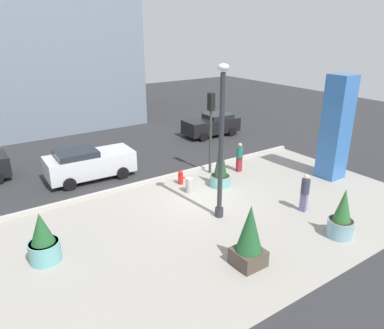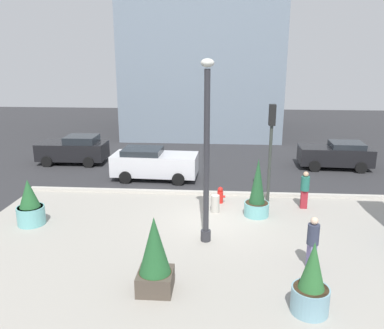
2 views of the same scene
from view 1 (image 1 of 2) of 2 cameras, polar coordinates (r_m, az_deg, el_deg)
name	(u,v)px [view 1 (image 1 of 2)]	position (r m, az deg, el deg)	size (l,w,h in m)	color
ground_plane	(158,173)	(20.11, -5.41, -1.38)	(60.00, 60.00, 0.00)	#2D2D30
plaza_pavement	(227,218)	(15.62, 5.57, -8.26)	(18.00, 10.00, 0.02)	#9E998E
curb_strip	(166,177)	(19.37, -4.14, -1.98)	(18.00, 0.24, 0.16)	#B7B2A8
lamp_post	(221,148)	(14.47, 4.56, 2.65)	(0.44, 0.44, 6.31)	#2D2D33
art_pillar_blue	(336,128)	(20.12, 21.58, 5.35)	(1.15, 1.15, 5.40)	#3870BC
potted_plant_by_pillar	(342,218)	(15.00, 22.35, -7.70)	(0.97, 0.97, 1.98)	#7AA8B7
potted_plant_near_right	(43,241)	(13.54, -22.23, -11.00)	(1.06, 1.06, 1.84)	#6BB2B2
potted_plant_mid_plaza	(249,237)	(12.37, 8.96, -11.19)	(0.98, 0.98, 2.23)	#4C4238
potted_plant_curbside	(220,168)	(18.14, 4.47, -0.56)	(1.02, 1.02, 2.44)	#6BB2B2
fire_hydrant	(181,177)	(18.56, -1.78, -2.01)	(0.36, 0.26, 0.75)	red
concrete_bollard	(189,185)	(17.61, -0.42, -3.29)	(0.36, 0.36, 0.75)	#B2ADA3
traffic_light_far_side	(211,120)	(19.21, 2.95, 6.97)	(0.28, 0.42, 4.39)	#333833
car_passing_lane	(212,125)	(26.88, 3.10, 6.24)	(4.15, 2.20, 1.56)	black
car_curb_east	(89,163)	(19.81, -15.78, 0.22)	(4.53, 2.24, 1.65)	silver
pedestrian_on_sidewalk	(239,156)	(20.13, 7.43, 1.36)	(0.37, 0.37, 1.66)	maroon
pedestrian_crossing	(305,191)	(16.37, 17.24, -3.95)	(0.43, 0.43, 1.73)	slate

